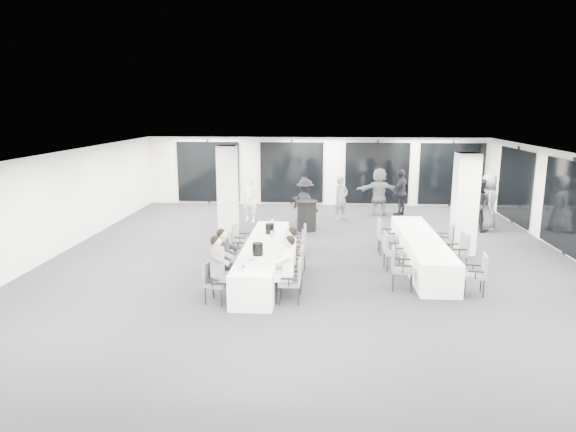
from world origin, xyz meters
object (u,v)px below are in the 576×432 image
Objects in this scene: banquet_table_side at (421,250)px; chair_main_left_far at (240,238)px; chair_main_right_mid at (297,256)px; standing_guest_d at (401,190)px; cocktail_table at (307,216)px; ice_bucket_far at (270,229)px; chair_main_right_fourth at (299,247)px; chair_side_left_mid at (391,249)px; chair_main_left_mid at (229,254)px; standing_guest_f at (379,188)px; standing_guest_h at (478,201)px; chair_main_left_fourth at (234,248)px; standing_guest_b at (302,196)px; chair_side_right_near at (478,272)px; chair_side_right_mid at (459,250)px; chair_main_right_far at (300,238)px; chair_main_left_second at (219,270)px; ice_bucket_near at (258,249)px; banquet_table_main at (264,259)px; standing_guest_c at (305,199)px; standing_guest_g at (250,196)px; chair_main_right_second at (296,266)px; chair_side_right_far at (445,238)px; chair_main_right_near at (293,279)px; standing_guest_a at (341,195)px; chair_main_left_near at (214,280)px; chair_side_left_near at (399,265)px; standing_guest_e at (488,198)px; chair_side_left_far at (384,234)px.

banquet_table_side is 5.65× the size of chair_main_left_far.
chair_main_right_mid is 8.19m from standing_guest_d.
ice_bucket_far reaches higher than cocktail_table.
chair_main_right_fourth is 0.99× the size of chair_side_left_mid.
standing_guest_f reaches higher than chair_main_left_mid.
standing_guest_h is at bearing 4.15° from cocktail_table.
standing_guest_b is at bearing 161.46° from chair_main_left_fourth.
chair_side_right_near is 0.93× the size of chair_side_right_mid.
chair_main_right_mid is 1.80m from chair_main_right_far.
standing_guest_h is 7.58× the size of ice_bucket_far.
chair_main_left_second is 0.94× the size of chair_main_left_mid.
ice_bucket_far is (-4.76, 2.16, 0.37)m from chair_side_right_near.
chair_side_left_mid is 3.42× the size of ice_bucket_near.
banquet_table_main is 2.74× the size of standing_guest_c.
standing_guest_f is (4.35, 8.60, 0.52)m from chair_main_left_second.
chair_main_right_mid is 0.51× the size of standing_guest_g.
chair_main_left_far is at bearing 73.97° from chair_side_right_mid.
standing_guest_b is at bearing 38.48° from chair_side_right_near.
chair_main_left_second is 3.15× the size of ice_bucket_near.
chair_main_right_second is 5.00m from chair_side_right_far.
chair_main_left_second is 0.96× the size of chair_main_right_near.
standing_guest_a is at bearing -10.07° from chair_main_right_mid.
chair_main_right_far reaches higher than chair_side_right_far.
chair_side_right_mid is 6.40m from standing_guest_a.
chair_main_left_near is 0.98× the size of chair_main_left_far.
chair_side_right_far is at bearing -95.58° from standing_guest_a.
ice_bucket_far is (-3.09, 1.93, 0.33)m from chair_side_left_near.
standing_guest_e reaches higher than chair_main_right_fourth.
standing_guest_e reaches higher than chair_main_right_near.
standing_guest_b is (-3.27, 4.96, 0.53)m from banquet_table_side.
chair_main_left_fourth is 0.94× the size of chair_main_right_mid.
standing_guest_a is 1.59m from standing_guest_c.
standing_guest_b is (-0.14, 7.09, 0.34)m from chair_main_right_second.
standing_guest_f is (4.35, 9.20, 0.52)m from chair_main_left_near.
ice_bucket_far is at bearing 73.64° from chair_main_left_far.
standing_guest_f reaches higher than chair_main_right_mid.
standing_guest_h is at bearing 37.31° from banquet_table_main.
cocktail_table is 1.15× the size of chair_side_right_far.
chair_main_left_far is 3.99m from chair_side_left_far.
chair_main_right_second is at bearing 98.69° from chair_side_right_near.
chair_main_right_second is (1.66, -1.62, 0.07)m from chair_main_left_fourth.
ice_bucket_near reaches higher than chair_side_right_near.
chair_main_left_mid is at bearing -110.08° from cocktail_table.
chair_main_right_mid is (0.83, -0.18, 0.15)m from banquet_table_main.
chair_side_right_mid is at bearing -45.94° from cocktail_table.
chair_main_left_near reaches higher than banquet_table_main.
chair_main_left_mid is 0.97× the size of chair_side_left_mid.
chair_main_right_fourth reaches higher than chair_main_left_fourth.
standing_guest_b is 6.96m from ice_bucket_near.
chair_main_left_second is at bearing -68.99° from chair_side_left_mid.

